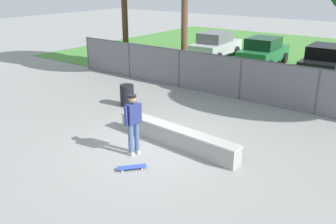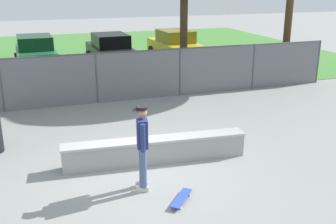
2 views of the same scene
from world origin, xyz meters
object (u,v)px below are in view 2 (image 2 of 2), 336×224
at_px(skateboard, 181,198).
at_px(car_yellow, 175,45).
at_px(car_green, 36,52).
at_px(car_black, 111,50).
at_px(concrete_ledge, 156,150).
at_px(skateboarder, 142,144).

height_order(skateboard, car_yellow, car_yellow).
bearing_deg(skateboard, car_green, 99.33).
distance_m(car_green, car_yellow, 7.34).
bearing_deg(car_black, concrete_ledge, -95.98).
height_order(skateboarder, car_green, skateboarder).
distance_m(concrete_ledge, car_black, 11.89).
height_order(concrete_ledge, car_yellow, car_yellow).
distance_m(skateboard, car_yellow, 15.13).
height_order(concrete_ledge, skateboard, concrete_ledge).
bearing_deg(concrete_ledge, skateboard, -92.07).
bearing_deg(car_yellow, concrete_ledge, -111.77).
height_order(concrete_ledge, car_green, car_green).
bearing_deg(car_yellow, car_black, -172.41).
distance_m(car_green, car_black, 3.70).
distance_m(skateboarder, skateboard, 1.35).
bearing_deg(concrete_ledge, skateboarder, -118.51).
height_order(skateboard, car_green, car_green).
bearing_deg(car_black, skateboard, -95.43).
distance_m(concrete_ledge, skateboard, 1.97).
bearing_deg(skateboard, concrete_ledge, 87.93).
xyz_separation_m(concrete_ledge, car_black, (1.24, 11.81, 0.53)).
bearing_deg(concrete_ledge, car_green, 101.10).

